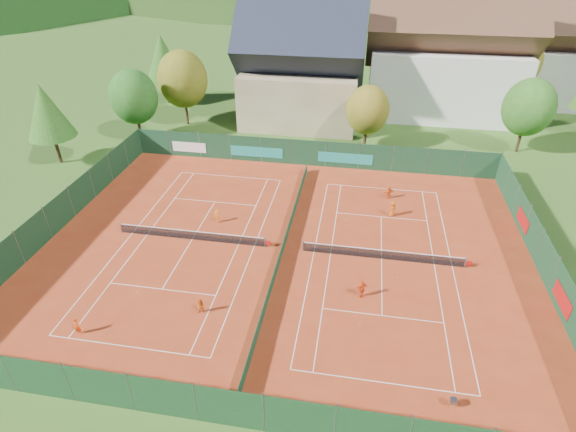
# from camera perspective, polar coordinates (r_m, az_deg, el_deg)

# --- Properties ---
(ground) EXTENTS (600.00, 600.00, 0.00)m
(ground) POSITION_cam_1_polar(r_m,az_deg,el_deg) (37.41, -0.52, -4.24)
(ground) COLOR #2E541A
(ground) RESTS_ON ground
(clay_pad) EXTENTS (40.00, 32.00, 0.01)m
(clay_pad) POSITION_cam_1_polar(r_m,az_deg,el_deg) (37.39, -0.52, -4.21)
(clay_pad) COLOR #9E3217
(clay_pad) RESTS_ON ground
(court_markings_left) EXTENTS (11.03, 23.83, 0.00)m
(court_markings_left) POSITION_cam_1_polar(r_m,az_deg,el_deg) (39.34, -12.08, -2.93)
(court_markings_left) COLOR white
(court_markings_left) RESTS_ON ground
(court_markings_right) EXTENTS (11.03, 23.83, 0.00)m
(court_markings_right) POSITION_cam_1_polar(r_m,az_deg,el_deg) (37.09, 11.80, -5.35)
(court_markings_right) COLOR white
(court_markings_right) RESTS_ON ground
(tennis_net_left) EXTENTS (13.30, 0.10, 1.02)m
(tennis_net_left) POSITION_cam_1_polar(r_m,az_deg,el_deg) (39.01, -11.95, -2.36)
(tennis_net_left) COLOR #59595B
(tennis_net_left) RESTS_ON ground
(tennis_net_right) EXTENTS (13.30, 0.10, 1.02)m
(tennis_net_right) POSITION_cam_1_polar(r_m,az_deg,el_deg) (36.80, 12.12, -4.76)
(tennis_net_right) COLOR #59595B
(tennis_net_right) RESTS_ON ground
(court_divider) EXTENTS (0.03, 28.80, 1.00)m
(court_divider) POSITION_cam_1_polar(r_m,az_deg,el_deg) (37.10, -0.52, -3.59)
(court_divider) COLOR #153C24
(court_divider) RESTS_ON ground
(fence_north) EXTENTS (40.00, 0.10, 3.00)m
(fence_north) POSITION_cam_1_polar(r_m,az_deg,el_deg) (50.39, 2.19, 7.99)
(fence_north) COLOR #143720
(fence_north) RESTS_ON ground
(fence_south) EXTENTS (40.00, 0.04, 3.00)m
(fence_south) POSITION_cam_1_polar(r_m,az_deg,el_deg) (25.41, -7.45, -23.07)
(fence_south) COLOR #14381B
(fence_south) RESTS_ON ground
(fence_west) EXTENTS (0.04, 32.00, 3.00)m
(fence_west) POSITION_cam_1_polar(r_m,az_deg,el_deg) (44.14, -27.02, 0.43)
(fence_west) COLOR #13361D
(fence_west) RESTS_ON ground
(fence_east) EXTENTS (0.09, 32.00, 3.00)m
(fence_east) POSITION_cam_1_polar(r_m,az_deg,el_deg) (39.01, 29.91, -4.82)
(fence_east) COLOR #153B21
(fence_east) RESTS_ON ground
(chalet) EXTENTS (16.20, 12.00, 16.00)m
(chalet) POSITION_cam_1_polar(r_m,az_deg,el_deg) (62.10, 1.71, 17.82)
(chalet) COLOR tan
(chalet) RESTS_ON ground
(hotel_block_a) EXTENTS (21.60, 11.00, 17.25)m
(hotel_block_a) POSITION_cam_1_polar(r_m,az_deg,el_deg) (68.01, 19.42, 18.08)
(hotel_block_a) COLOR silver
(hotel_block_a) RESTS_ON ground
(hotel_block_b) EXTENTS (17.28, 10.00, 15.50)m
(hotel_block_b) POSITION_cam_1_polar(r_m,az_deg,el_deg) (79.08, 29.03, 17.23)
(hotel_block_b) COLOR silver
(hotel_block_b) RESTS_ON ground
(tree_west_front) EXTENTS (5.72, 5.72, 8.69)m
(tree_west_front) POSITION_cam_1_polar(r_m,az_deg,el_deg) (59.05, -19.01, 14.11)
(tree_west_front) COLOR #462B19
(tree_west_front) RESTS_ON ground
(tree_west_mid) EXTENTS (6.44, 6.44, 9.78)m
(tree_west_mid) POSITION_cam_1_polar(r_m,az_deg,el_deg) (62.38, -13.24, 16.56)
(tree_west_mid) COLOR #492B1A
(tree_west_mid) RESTS_ON ground
(tree_west_back) EXTENTS (5.60, 5.60, 10.00)m
(tree_west_back) POSITION_cam_1_polar(r_m,az_deg,el_deg) (71.68, -15.62, 18.82)
(tree_west_back) COLOR #482A19
(tree_west_back) RESTS_ON ground
(tree_center) EXTENTS (5.01, 5.01, 7.60)m
(tree_center) POSITION_cam_1_polar(r_m,az_deg,el_deg) (54.43, 10.09, 13.11)
(tree_center) COLOR #422717
(tree_center) RESTS_ON ground
(tree_east_front) EXTENTS (5.72, 5.72, 8.69)m
(tree_east_front) POSITION_cam_1_polar(r_m,az_deg,el_deg) (59.12, 28.25, 12.05)
(tree_east_front) COLOR #402D17
(tree_east_front) RESTS_ON ground
(tree_west_side) EXTENTS (5.04, 5.04, 9.00)m
(tree_west_side) POSITION_cam_1_polar(r_m,az_deg,el_deg) (55.69, -28.37, 11.67)
(tree_west_side) COLOR #452818
(tree_west_side) RESTS_ON ground
(tree_east_back) EXTENTS (7.15, 7.15, 10.86)m
(tree_east_back) POSITION_cam_1_polar(r_m,az_deg,el_deg) (74.14, 26.87, 17.08)
(tree_east_back) COLOR #442A18
(tree_east_back) RESTS_ON ground
(mountain_backdrop) EXTENTS (820.00, 530.00, 242.00)m
(mountain_backdrop) POSITION_cam_1_polar(r_m,az_deg,el_deg) (271.17, 15.11, 18.25)
(mountain_backdrop) COLOR black
(mountain_backdrop) RESTS_ON ground
(ball_hopper) EXTENTS (0.34, 0.34, 0.80)m
(ball_hopper) POSITION_cam_1_polar(r_m,az_deg,el_deg) (28.15, 20.28, -21.16)
(ball_hopper) COLOR slate
(ball_hopper) RESTS_ON ground
(loose_ball_0) EXTENTS (0.07, 0.07, 0.07)m
(loose_ball_0) POSITION_cam_1_polar(r_m,az_deg,el_deg) (35.04, -18.62, -9.16)
(loose_ball_0) COLOR #CCD833
(loose_ball_0) RESTS_ON ground
(loose_ball_1) EXTENTS (0.07, 0.07, 0.07)m
(loose_ball_1) POSITION_cam_1_polar(r_m,az_deg,el_deg) (31.31, 9.09, -13.51)
(loose_ball_1) COLOR #CCD833
(loose_ball_1) RESTS_ON ground
(loose_ball_2) EXTENTS (0.07, 0.07, 0.07)m
(loose_ball_2) POSITION_cam_1_polar(r_m,az_deg,el_deg) (41.30, 7.33, -0.51)
(loose_ball_2) COLOR #CCD833
(loose_ball_2) RESTS_ON ground
(loose_ball_3) EXTENTS (0.07, 0.07, 0.07)m
(loose_ball_3) POSITION_cam_1_polar(r_m,az_deg,el_deg) (42.26, -3.60, 0.55)
(loose_ball_3) COLOR #CCD833
(loose_ball_3) RESTS_ON ground
(loose_ball_4) EXTENTS (0.07, 0.07, 0.07)m
(loose_ball_4) POSITION_cam_1_polar(r_m,az_deg,el_deg) (35.49, 13.71, -7.59)
(loose_ball_4) COLOR #CCD833
(loose_ball_4) RESTS_ON ground
(player_left_near) EXTENTS (0.51, 0.35, 1.36)m
(player_left_near) POSITION_cam_1_polar(r_m,az_deg,el_deg) (32.95, -25.23, -12.56)
(player_left_near) COLOR #E54D14
(player_left_near) RESTS_ON ground
(player_left_mid) EXTENTS (0.68, 0.57, 1.25)m
(player_left_mid) POSITION_cam_1_polar(r_m,az_deg,el_deg) (31.89, -10.98, -11.22)
(player_left_mid) COLOR orange
(player_left_mid) RESTS_ON ground
(player_left_far) EXTENTS (0.80, 0.48, 1.21)m
(player_left_far) POSITION_cam_1_polar(r_m,az_deg,el_deg) (40.92, -8.97, -0.05)
(player_left_far) COLOR orange
(player_left_far) RESTS_ON ground
(player_right_near) EXTENTS (0.97, 0.77, 1.53)m
(player_right_near) POSITION_cam_1_polar(r_m,az_deg,el_deg) (32.87, 9.35, -9.09)
(player_right_near) COLOR #FB4E16
(player_right_near) RESTS_ON ground
(player_right_far_a) EXTENTS (0.89, 0.82, 1.53)m
(player_right_far_a) POSITION_cam_1_polar(r_m,az_deg,el_deg) (42.31, 13.13, 0.88)
(player_right_far_a) COLOR #D15A12
(player_right_far_a) RESTS_ON ground
(player_right_far_b) EXTENTS (1.27, 0.89, 1.32)m
(player_right_far_b) POSITION_cam_1_polar(r_m,az_deg,el_deg) (45.16, 12.68, 2.94)
(player_right_far_b) COLOR #ED5915
(player_right_far_b) RESTS_ON ground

